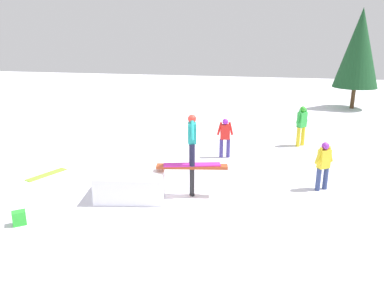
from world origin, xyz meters
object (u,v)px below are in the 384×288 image
(main_rider_on_rail, at_px, (192,141))
(bystander_yellow, at_px, (324,163))
(backpack_on_snow, at_px, (19,218))
(bystander_red, at_px, (225,136))
(pine_tree_near, at_px, (359,48))
(rail_feature, at_px, (192,171))
(bystander_green, at_px, (302,124))
(loose_snowboard_lime, at_px, (47,175))

(main_rider_on_rail, height_order, bystander_yellow, main_rider_on_rail)
(backpack_on_snow, bearing_deg, bystander_red, 17.89)
(main_rider_on_rail, xyz_separation_m, pine_tree_near, (6.84, 14.32, 1.91))
(rail_feature, xyz_separation_m, bystander_green, (3.26, 5.59, 0.17))
(main_rider_on_rail, relative_size, backpack_on_snow, 4.60)
(rail_feature, relative_size, bystander_yellow, 1.37)
(bystander_green, height_order, backpack_on_snow, bystander_green)
(rail_feature, distance_m, bystander_yellow, 3.76)
(bystander_yellow, distance_m, loose_snowboard_lime, 8.49)
(loose_snowboard_lime, height_order, pine_tree_near, pine_tree_near)
(bystander_red, distance_m, backpack_on_snow, 7.29)
(bystander_red, distance_m, pine_tree_near, 12.81)
(rail_feature, xyz_separation_m, backpack_on_snow, (-3.65, -2.44, -0.57))
(rail_feature, bearing_deg, backpack_on_snow, -156.35)
(rail_feature, relative_size, bystander_green, 1.22)
(main_rider_on_rail, bearing_deg, loose_snowboard_lime, 159.00)
(pine_tree_near, bearing_deg, main_rider_on_rail, -115.53)
(main_rider_on_rail, height_order, pine_tree_near, pine_tree_near)
(bystander_yellow, xyz_separation_m, pine_tree_near, (3.27, 13.14, 2.70))
(bystander_green, distance_m, pine_tree_near, 9.78)
(bystander_yellow, xyz_separation_m, loose_snowboard_lime, (-8.44, -0.58, -0.79))
(bystander_green, bearing_deg, bystander_red, -10.51)
(bystander_red, bearing_deg, bystander_green, 22.67)
(backpack_on_snow, bearing_deg, bystander_green, 11.77)
(bystander_green, bearing_deg, backpack_on_snow, 2.41)
(bystander_green, relative_size, bystander_yellow, 1.13)
(rail_feature, distance_m, backpack_on_snow, 4.43)
(bystander_green, bearing_deg, main_rider_on_rail, 12.85)
(main_rider_on_rail, relative_size, bystander_green, 0.97)
(bystander_green, height_order, bystander_yellow, bystander_green)
(main_rider_on_rail, bearing_deg, bystander_green, 45.66)
(rail_feature, bearing_deg, pine_tree_near, 54.32)
(bystander_green, bearing_deg, pine_tree_near, -159.15)
(bystander_yellow, bearing_deg, rail_feature, 163.01)
(bystander_yellow, bearing_deg, bystander_red, 107.42)
(rail_feature, height_order, bystander_green, bystander_green)
(loose_snowboard_lime, bearing_deg, bystander_red, 142.12)
(main_rider_on_rail, relative_size, pine_tree_near, 0.27)
(main_rider_on_rail, relative_size, bystander_red, 1.09)
(loose_snowboard_lime, bearing_deg, backpack_on_snow, 45.19)
(bystander_red, xyz_separation_m, backpack_on_snow, (-4.12, -5.98, -0.63))
(bystander_red, xyz_separation_m, loose_snowboard_lime, (-5.34, -2.94, -0.79))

